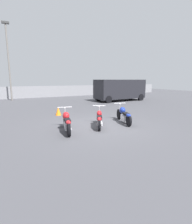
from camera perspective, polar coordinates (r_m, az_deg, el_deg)
ground_plane at (r=8.53m, az=0.71°, el=-4.53°), size 60.00×60.00×0.00m
fence_back at (r=23.09m, az=-18.98°, el=6.21°), size 40.00×0.04×1.43m
light_pole_left at (r=21.10m, az=-26.77°, el=16.11°), size 0.70×0.35×7.98m
motorcycle_slot_0 at (r=7.61m, az=-9.54°, el=-3.24°), size 0.78×2.05×0.98m
motorcycle_slot_1 at (r=8.26m, az=1.08°, el=-2.27°), size 1.10×1.75×0.93m
motorcycle_slot_2 at (r=9.17m, az=9.07°, el=-0.97°), size 0.94×2.05×0.95m
parked_van at (r=18.80m, az=7.82°, el=7.41°), size 5.43×2.22×2.22m
traffic_cone_near at (r=11.27m, az=-12.23°, el=0.26°), size 0.35×0.35×0.52m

